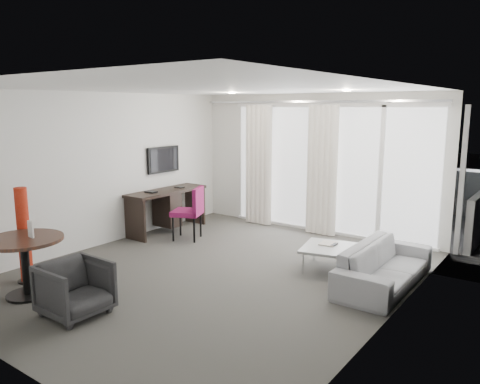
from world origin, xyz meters
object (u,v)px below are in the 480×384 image
Objects in this scene: round_table at (26,267)px; sofa at (385,265)px; rattan_chair_b at (418,204)px; desk at (167,211)px; desk_chair at (187,213)px; tub_armchair at (75,289)px; red_lamp at (24,235)px; coffee_table at (330,258)px; rattan_chair_a at (395,199)px.

sofa is (3.52, 3.00, -0.10)m from round_table.
rattan_chair_b reaches higher than sofa.
desk_chair reaches higher than desk.
round_table reaches higher than tub_armchair.
tub_armchair is at bearing -102.60° from rattan_chair_b.
red_lamp is at bearing 150.62° from round_table.
desk reaches higher than sofa.
desk is 3.49m from coffee_table.
tub_armchair is at bearing -61.41° from desk.
desk is 4.80m from rattan_chair_a.
rattan_chair_a reaches higher than round_table.
desk_chair is (0.68, -0.18, 0.08)m from desk.
coffee_table is 0.90× the size of rattan_chair_a.
desk reaches higher than tub_armchair.
desk_chair is 4.59m from rattan_chair_b.
rattan_chair_a is at bearing 16.28° from sofa.
desk_chair is at bearing -179.77° from coffee_table.
desk is 0.90× the size of sofa.
rattan_chair_a is at bearing 32.39° from desk_chair.
sofa is (3.99, 2.73, -0.37)m from red_lamp.
red_lamp reaches higher than tub_armchair.
tub_armchair is 7.00m from rattan_chair_a.
desk is 3.06m from red_lamp.
coffee_table is 0.86m from sofa.
sofa is at bearing -40.02° from tub_armchair.
rattan_chair_a reaches higher than coffee_table.
tub_armchair reaches higher than coffee_table.
coffee_table is 3.78m from rattan_chair_a.
desk is 2.20× the size of coffee_table.
rattan_chair_a is at bearing 66.66° from red_lamp.
coffee_table is (1.70, 3.10, -0.14)m from tub_armchair.
round_table is (0.80, -3.30, -0.02)m from desk.
coffee_table is at bearing -90.44° from rattan_chair_b.
rattan_chair_b is at bearing 23.72° from desk_chair.
desk_chair is 1.06× the size of rattan_chair_b.
sofa is 4.05m from rattan_chair_a.
desk is at bearing 177.19° from coffee_table.
desk_chair is 2.87m from red_lamp.
round_table is 0.73× the size of red_lamp.
red_lamp reaches higher than coffee_table.
rattan_chair_b is (3.77, 3.21, 0.05)m from desk.
tub_armchair is at bearing 1.62° from round_table.
round_table is 7.15m from rattan_chair_b.
rattan_chair_a is (-1.13, 3.89, 0.16)m from sofa.
rattan_chair_b is at bearing 8.98° from sofa.
rattan_chair_a is (2.86, 6.62, -0.22)m from red_lamp.
rattan_chair_a is (2.38, 6.88, 0.05)m from round_table.
tub_armchair is 0.80× the size of rattan_chair_a.
rattan_chair_a is 0.69m from rattan_chair_b.
rattan_chair_b reaches higher than rattan_chair_a.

